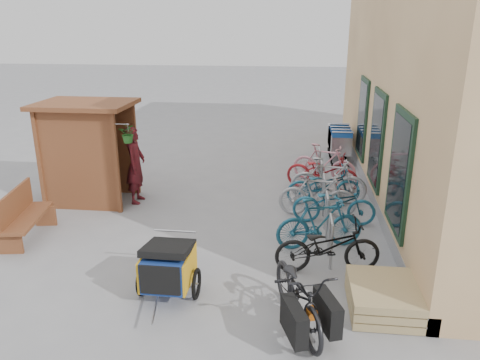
# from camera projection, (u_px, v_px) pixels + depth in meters

# --- Properties ---
(ground) EXTENTS (80.00, 80.00, 0.00)m
(ground) POSITION_uv_depth(u_px,v_px,m) (204.00, 255.00, 8.72)
(ground) COLOR gray
(kiosk) EXTENTS (2.49, 1.65, 2.40)m
(kiosk) POSITION_uv_depth(u_px,v_px,m) (84.00, 138.00, 10.91)
(kiosk) COLOR brown
(kiosk) RESTS_ON ground
(bike_rack) EXTENTS (0.05, 5.35, 0.86)m
(bike_rack) POSITION_uv_depth(u_px,v_px,m) (324.00, 191.00, 10.56)
(bike_rack) COLOR #A5A8AD
(bike_rack) RESTS_ON ground
(pallet_stack) EXTENTS (1.00, 1.20, 0.40)m
(pallet_stack) POSITION_uv_depth(u_px,v_px,m) (383.00, 297.00, 7.00)
(pallet_stack) COLOR tan
(pallet_stack) RESTS_ON ground
(bench) EXTENTS (0.76, 1.68, 1.02)m
(bench) POSITION_uv_depth(u_px,v_px,m) (23.00, 214.00, 9.24)
(bench) COLOR brown
(bench) RESTS_ON ground
(shopping_carts) EXTENTS (0.62, 2.10, 1.12)m
(shopping_carts) POSITION_uv_depth(u_px,v_px,m) (339.00, 139.00, 14.70)
(shopping_carts) COLOR silver
(shopping_carts) RESTS_ON ground
(child_trailer) EXTENTS (0.95, 1.60, 0.94)m
(child_trailer) POSITION_uv_depth(u_px,v_px,m) (168.00, 266.00, 7.29)
(child_trailer) COLOR navy
(child_trailer) RESTS_ON ground
(cargo_bike) EXTENTS (1.25, 2.02, 1.00)m
(cargo_bike) POSITION_uv_depth(u_px,v_px,m) (299.00, 294.00, 6.56)
(cargo_bike) COLOR black
(cargo_bike) RESTS_ON ground
(person_kiosk) EXTENTS (0.45, 0.68, 1.84)m
(person_kiosk) POSITION_uv_depth(u_px,v_px,m) (135.00, 165.00, 11.06)
(person_kiosk) COLOR maroon
(person_kiosk) RESTS_ON ground
(bike_0) EXTENTS (1.89, 0.90, 0.96)m
(bike_0) POSITION_uv_depth(u_px,v_px,m) (328.00, 247.00, 8.01)
(bike_0) COLOR black
(bike_0) RESTS_ON ground
(bike_1) EXTENTS (1.76, 0.91, 1.02)m
(bike_1) POSITION_uv_depth(u_px,v_px,m) (320.00, 223.00, 8.86)
(bike_1) COLOR #1B546E
(bike_1) RESTS_ON ground
(bike_2) EXTENTS (1.78, 0.70, 0.92)m
(bike_2) POSITION_uv_depth(u_px,v_px,m) (334.00, 204.00, 9.96)
(bike_2) COLOR #1B546E
(bike_2) RESTS_ON ground
(bike_3) EXTENTS (1.74, 0.59, 1.03)m
(bike_3) POSITION_uv_depth(u_px,v_px,m) (317.00, 195.00, 10.31)
(bike_3) COLOR #A1A0A5
(bike_3) RESTS_ON ground
(bike_4) EXTENTS (1.83, 0.87, 0.92)m
(bike_4) POSITION_uv_depth(u_px,v_px,m) (324.00, 185.00, 11.06)
(bike_4) COLOR #1B546E
(bike_4) RESTS_ON ground
(bike_5) EXTENTS (1.88, 0.80, 1.09)m
(bike_5) POSITION_uv_depth(u_px,v_px,m) (328.00, 180.00, 11.15)
(bike_5) COLOR #A1A0A5
(bike_5) RESTS_ON ground
(bike_6) EXTENTS (1.97, 1.12, 0.98)m
(bike_6) POSITION_uv_depth(u_px,v_px,m) (322.00, 172.00, 12.00)
(bike_6) COLOR maroon
(bike_6) RESTS_ON ground
(bike_7) EXTENTS (1.80, 1.03, 1.04)m
(bike_7) POSITION_uv_depth(u_px,v_px,m) (324.00, 163.00, 12.59)
(bike_7) COLOR pink
(bike_7) RESTS_ON ground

